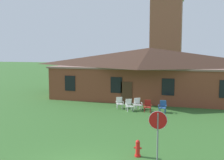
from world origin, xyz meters
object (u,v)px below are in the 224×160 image
(lawn_chair_left_end, at_px, (138,103))
(lawn_chair_right_end, at_px, (163,106))
(lawn_chair_near_door, at_px, (129,105))
(lawn_chair_middle, at_px, (148,106))
(fire_hydrant, at_px, (138,149))
(stop_sign, at_px, (158,127))
(lawn_chair_by_porch, at_px, (119,102))

(lawn_chair_left_end, bearing_deg, lawn_chair_right_end, -13.57)
(lawn_chair_near_door, height_order, lawn_chair_middle, same)
(lawn_chair_middle, xyz_separation_m, fire_hydrant, (1.01, -9.28, -0.12))
(fire_hydrant, bearing_deg, stop_sign, -29.00)
(lawn_chair_middle, xyz_separation_m, lawn_chair_right_end, (1.20, 0.13, 0.00))
(lawn_chair_near_door, bearing_deg, stop_sign, -70.27)
(lawn_chair_by_porch, relative_size, lawn_chair_middle, 1.00)
(lawn_chair_by_porch, relative_size, lawn_chair_right_end, 1.00)
(lawn_chair_near_door, height_order, lawn_chair_left_end, same)
(lawn_chair_by_porch, height_order, lawn_chair_right_end, same)
(stop_sign, relative_size, lawn_chair_near_door, 2.44)
(lawn_chair_by_porch, distance_m, lawn_chair_near_door, 1.21)
(lawn_chair_near_door, relative_size, lawn_chair_middle, 1.00)
(lawn_chair_left_end, distance_m, fire_hydrant, 10.12)
(lawn_chair_left_end, bearing_deg, stop_sign, -74.41)
(fire_hydrant, bearing_deg, lawn_chair_right_end, 88.82)
(stop_sign, xyz_separation_m, fire_hydrant, (-0.96, 0.53, -1.28))
(lawn_chair_by_porch, xyz_separation_m, lawn_chair_right_end, (3.74, -0.49, 0.00))
(lawn_chair_right_end, bearing_deg, lawn_chair_near_door, -176.09)
(lawn_chair_near_door, xyz_separation_m, fire_hydrant, (2.53, -9.22, -0.12))
(lawn_chair_middle, bearing_deg, fire_hydrant, -83.78)
(lawn_chair_near_door, bearing_deg, fire_hydrant, -74.64)
(lawn_chair_right_end, bearing_deg, lawn_chair_middle, -173.94)
(stop_sign, height_order, lawn_chair_by_porch, stop_sign)
(lawn_chair_left_end, distance_m, lawn_chair_right_end, 2.21)
(lawn_chair_left_end, bearing_deg, lawn_chair_middle, -34.41)
(lawn_chair_left_end, xyz_separation_m, lawn_chair_right_end, (2.15, -0.52, 0.00))
(lawn_chair_by_porch, height_order, lawn_chair_near_door, same)
(lawn_chair_right_end, xyz_separation_m, fire_hydrant, (-0.19, -9.41, -0.12))
(lawn_chair_left_end, relative_size, lawn_chair_middle, 1.00)
(lawn_chair_middle, relative_size, lawn_chair_right_end, 1.00)
(fire_hydrant, bearing_deg, lawn_chair_middle, 96.22)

